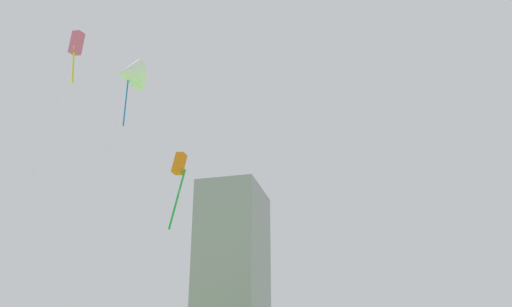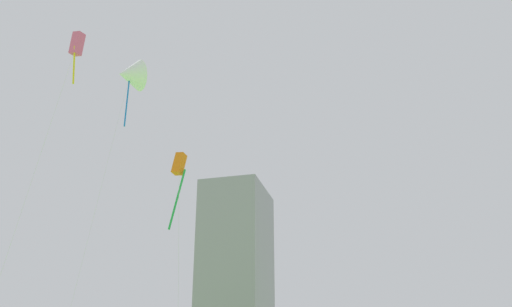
{
  "view_description": "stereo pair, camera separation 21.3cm",
  "coord_description": "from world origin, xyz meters",
  "px_view_note": "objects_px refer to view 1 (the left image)",
  "views": [
    {
      "loc": [
        11.22,
        -11.72,
        1.83
      ],
      "look_at": [
        0.46,
        13.22,
        13.77
      ],
      "focal_mm": 39.51,
      "sensor_mm": 36.0,
      "label": 1
    },
    {
      "loc": [
        11.42,
        -11.64,
        1.83
      ],
      "look_at": [
        0.46,
        13.22,
        13.77
      ],
      "focal_mm": 39.51,
      "sensor_mm": 36.0,
      "label": 2
    }
  ],
  "objects_px": {
    "kite_flying_0": "(179,169)",
    "distant_highrise_0": "(232,291)",
    "kite_flying_4": "(76,45)",
    "kite_flying_1": "(129,74)"
  },
  "relations": [
    {
      "from": "kite_flying_1",
      "to": "distant_highrise_0",
      "type": "distance_m",
      "value": 112.28
    },
    {
      "from": "kite_flying_1",
      "to": "distant_highrise_0",
      "type": "xyz_separation_m",
      "value": [
        -41.6,
        104.2,
        4.2
      ]
    },
    {
      "from": "distant_highrise_0",
      "to": "kite_flying_0",
      "type": "bearing_deg",
      "value": -74.82
    },
    {
      "from": "kite_flying_0",
      "to": "distant_highrise_0",
      "type": "height_order",
      "value": "distant_highrise_0"
    },
    {
      "from": "kite_flying_0",
      "to": "distant_highrise_0",
      "type": "xyz_separation_m",
      "value": [
        -50.18,
        110.44,
        15.32
      ]
    },
    {
      "from": "kite_flying_4",
      "to": "distant_highrise_0",
      "type": "bearing_deg",
      "value": 111.12
    },
    {
      "from": "kite_flying_0",
      "to": "kite_flying_4",
      "type": "relative_size",
      "value": 0.6
    },
    {
      "from": "kite_flying_1",
      "to": "kite_flying_4",
      "type": "distance_m",
      "value": 7.33
    },
    {
      "from": "kite_flying_4",
      "to": "distant_highrise_0",
      "type": "relative_size",
      "value": 0.4
    },
    {
      "from": "kite_flying_0",
      "to": "kite_flying_4",
      "type": "height_order",
      "value": "kite_flying_4"
    }
  ]
}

